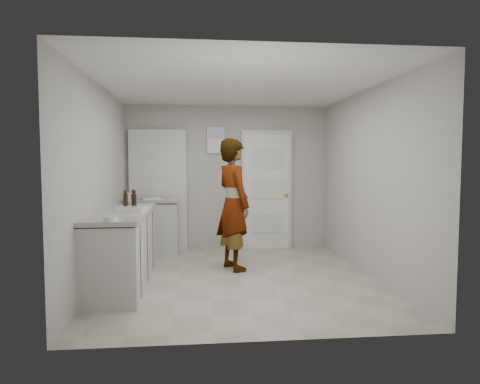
{
  "coord_description": "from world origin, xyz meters",
  "views": [
    {
      "loc": [
        -0.53,
        -5.5,
        1.52
      ],
      "look_at": [
        0.06,
        0.4,
        1.11
      ],
      "focal_mm": 32.0,
      "sensor_mm": 36.0,
      "label": 1
    }
  ],
  "objects": [
    {
      "name": "ground",
      "position": [
        0.0,
        0.0,
        0.0
      ],
      "size": [
        4.0,
        4.0,
        0.0
      ],
      "primitive_type": "plane",
      "color": "#A09586",
      "rests_on": "ground"
    },
    {
      "name": "oil_cruet_b",
      "position": [
        -1.41,
        -0.12,
        1.05
      ],
      "size": [
        0.06,
        0.06,
        0.26
      ],
      "color": "black",
      "rests_on": "main_counter"
    },
    {
      "name": "oil_cruet_a",
      "position": [
        -1.32,
        -0.05,
        1.05
      ],
      "size": [
        0.06,
        0.06,
        0.26
      ],
      "color": "black",
      "rests_on": "main_counter"
    },
    {
      "name": "papers",
      "position": [
        -1.28,
        1.58,
        0.93
      ],
      "size": [
        0.34,
        0.41,
        0.01
      ],
      "primitive_type": "cube",
      "rotation": [
        0.0,
        0.0,
        0.2
      ],
      "color": "white",
      "rests_on": "side_counter"
    },
    {
      "name": "spice_jar",
      "position": [
        -1.4,
        0.14,
        0.97
      ],
      "size": [
        0.06,
        0.06,
        0.09
      ],
      "primitive_type": "cylinder",
      "color": "tan",
      "rests_on": "main_counter"
    },
    {
      "name": "cake_mix_box",
      "position": [
        -1.5,
        0.67,
        1.01
      ],
      "size": [
        0.12,
        0.08,
        0.17
      ],
      "primitive_type": "cube",
      "rotation": [
        0.0,
        0.0,
        0.35
      ],
      "color": "#966A4B",
      "rests_on": "main_counter"
    },
    {
      "name": "main_counter",
      "position": [
        -1.45,
        -0.2,
        0.43
      ],
      "size": [
        0.64,
        1.96,
        0.93
      ],
      "color": "silver",
      "rests_on": "ground"
    },
    {
      "name": "egg_bowl",
      "position": [
        -1.4,
        -1.1,
        0.95
      ],
      "size": [
        0.14,
        0.14,
        0.05
      ],
      "color": "silver",
      "rests_on": "main_counter"
    },
    {
      "name": "side_counter",
      "position": [
        -1.25,
        1.55,
        0.43
      ],
      "size": [
        0.84,
        0.61,
        0.93
      ],
      "color": "silver",
      "rests_on": "ground"
    },
    {
      "name": "baking_dish",
      "position": [
        -1.32,
        -0.26,
        0.95
      ],
      "size": [
        0.38,
        0.31,
        0.06
      ],
      "rotation": [
        0.0,
        0.0,
        -0.25
      ],
      "color": "silver",
      "rests_on": "main_counter"
    },
    {
      "name": "room_shell",
      "position": [
        -0.17,
        1.95,
        1.02
      ],
      "size": [
        4.0,
        4.0,
        4.0
      ],
      "color": "#A3A199",
      "rests_on": "ground"
    },
    {
      "name": "person",
      "position": [
        -0.02,
        0.5,
        0.93
      ],
      "size": [
        0.67,
        0.8,
        1.85
      ],
      "primitive_type": "imported",
      "rotation": [
        0.0,
        0.0,
        1.96
      ],
      "color": "silver",
      "rests_on": "ground"
    }
  ]
}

